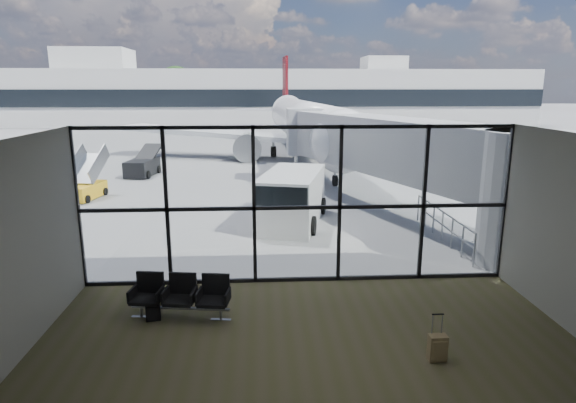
{
  "coord_description": "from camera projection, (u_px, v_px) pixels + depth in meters",
  "views": [
    {
      "loc": [
        -1.03,
        -13.01,
        5.48
      ],
      "look_at": [
        -0.08,
        3.0,
        1.67
      ],
      "focal_mm": 30.0,
      "sensor_mm": 36.0,
      "label": 1
    }
  ],
  "objects": [
    {
      "name": "traffic_cone_b",
      "position": [
        290.0,
        177.0,
        28.55
      ],
      "size": [
        0.39,
        0.39,
        0.56
      ],
      "color": "orange",
      "rests_on": "ground"
    },
    {
      "name": "tree_5",
      "position": [
        176.0,
        85.0,
        81.66
      ],
      "size": [
        6.27,
        6.27,
        9.03
      ],
      "color": "#382619",
      "rests_on": "ground"
    },
    {
      "name": "tree_1",
      "position": [
        32.0,
        89.0,
        80.42
      ],
      "size": [
        5.61,
        5.61,
        8.07
      ],
      "color": "#382619",
      "rests_on": "ground"
    },
    {
      "name": "tree_2",
      "position": [
        68.0,
        85.0,
        80.62
      ],
      "size": [
        6.27,
        6.27,
        9.03
      ],
      "color": "#382619",
      "rests_on": "ground"
    },
    {
      "name": "tree_3",
      "position": [
        105.0,
        92.0,
        81.25
      ],
      "size": [
        4.95,
        4.95,
        7.12
      ],
      "color": "#382619",
      "rests_on": "ground"
    },
    {
      "name": "apron_railing",
      "position": [
        442.0,
        221.0,
        17.52
      ],
      "size": [
        0.06,
        5.46,
        1.11
      ],
      "color": "gray",
      "rests_on": "ground"
    },
    {
      "name": "tree_4",
      "position": [
        141.0,
        89.0,
        81.46
      ],
      "size": [
        5.61,
        5.61,
        8.07
      ],
      "color": "#382619",
      "rests_on": "ground"
    },
    {
      "name": "suitcase",
      "position": [
        438.0,
        348.0,
        9.82
      ],
      "size": [
        0.37,
        0.28,
        1.0
      ],
      "rotation": [
        0.0,
        0.0,
        0.01
      ],
      "color": "olive",
      "rests_on": "ground"
    },
    {
      "name": "seating_row",
      "position": [
        181.0,
        294.0,
        11.69
      ],
      "size": [
        2.4,
        0.97,
        1.07
      ],
      "rotation": [
        0.0,
        0.0,
        -0.14
      ],
      "color": "gray",
      "rests_on": "ground"
    },
    {
      "name": "ground",
      "position": [
        269.0,
        139.0,
        52.81
      ],
      "size": [
        220.0,
        220.0,
        0.0
      ],
      "primitive_type": "plane",
      "color": "slate",
      "rests_on": "ground"
    },
    {
      "name": "lounge_shell",
      "position": [
        318.0,
        248.0,
        8.69
      ],
      "size": [
        12.02,
        8.01,
        4.51
      ],
      "color": "brown",
      "rests_on": "ground"
    },
    {
      "name": "service_van",
      "position": [
        291.0,
        198.0,
        19.64
      ],
      "size": [
        3.27,
        5.24,
        2.12
      ],
      "rotation": [
        0.0,
        0.0,
        -0.25
      ],
      "color": "silver",
      "rests_on": "ground"
    },
    {
      "name": "far_terminal",
      "position": [
        262.0,
        96.0,
        73.14
      ],
      "size": [
        80.0,
        12.2,
        11.0
      ],
      "color": "beige",
      "rests_on": "ground"
    },
    {
      "name": "airliner",
      "position": [
        304.0,
        122.0,
        39.43
      ],
      "size": [
        29.41,
        34.07,
        8.77
      ],
      "rotation": [
        0.0,
        0.0,
        0.05
      ],
      "color": "silver",
      "rests_on": "ground"
    },
    {
      "name": "traffic_cone_a",
      "position": [
        272.0,
        185.0,
        26.24
      ],
      "size": [
        0.46,
        0.46,
        0.65
      ],
      "color": "red",
      "rests_on": "ground"
    },
    {
      "name": "belt_loader",
      "position": [
        143.0,
        166.0,
        30.58
      ],
      "size": [
        1.89,
        4.03,
        1.79
      ],
      "rotation": [
        0.0,
        0.0,
        -0.13
      ],
      "color": "black",
      "rests_on": "ground"
    },
    {
      "name": "backpack",
      "position": [
        153.0,
        311.0,
        11.56
      ],
      "size": [
        0.37,
        0.36,
        0.51
      ],
      "rotation": [
        0.0,
        0.0,
        0.18
      ],
      "color": "black",
      "rests_on": "ground"
    },
    {
      "name": "glass_curtain_wall",
      "position": [
        297.0,
        206.0,
        13.44
      ],
      "size": [
        12.1,
        0.12,
        4.5
      ],
      "color": "white",
      "rests_on": "ground"
    },
    {
      "name": "traffic_cone_c",
      "position": [
        290.0,
        179.0,
        27.79
      ],
      "size": [
        0.47,
        0.47,
        0.68
      ],
      "color": "orange",
      "rests_on": "ground"
    },
    {
      "name": "jet_bridge",
      "position": [
        399.0,
        153.0,
        20.48
      ],
      "size": [
        8.0,
        16.5,
        4.33
      ],
      "color": "gray",
      "rests_on": "ground"
    },
    {
      "name": "mobile_stairs",
      "position": [
        83.0,
        189.0,
        24.28
      ],
      "size": [
        1.96,
        3.15,
        2.08
      ],
      "rotation": [
        0.0,
        0.0,
        -0.18
      ],
      "color": "gold",
      "rests_on": "ground"
    }
  ]
}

